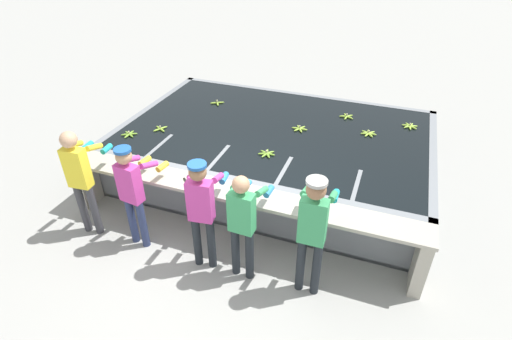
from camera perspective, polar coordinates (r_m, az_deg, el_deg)
ground_plane at (r=5.93m, az=-4.18°, el=-11.18°), size 80.00×80.00×0.00m
wash_tank at (r=7.30m, az=2.69°, el=2.71°), size 5.34×3.52×0.90m
work_ledge at (r=5.65m, az=-3.52°, el=-4.89°), size 5.34×0.45×0.90m
worker_0 at (r=6.12m, az=-23.82°, el=-0.49°), size 0.45×0.73×1.70m
worker_1 at (r=5.67m, az=-17.25°, el=-2.48°), size 0.46×0.73×1.60m
worker_2 at (r=5.11m, az=-7.75°, el=-5.06°), size 0.47×0.74×1.65m
worker_3 at (r=4.96m, az=-1.88°, el=-6.94°), size 0.42×0.71×1.58m
worker_4 at (r=4.73m, az=8.13°, el=-7.93°), size 0.41×0.72×1.72m
banana_bunch_floating_0 at (r=8.10m, az=-5.55°, el=9.55°), size 0.26×0.26×0.08m
banana_bunch_floating_1 at (r=7.67m, az=12.83°, el=7.46°), size 0.28×0.27×0.08m
banana_bunch_floating_2 at (r=7.15m, az=15.77°, el=5.06°), size 0.28×0.28×0.08m
banana_bunch_floating_3 at (r=7.24m, az=-13.52°, el=5.75°), size 0.26×0.26×0.08m
banana_bunch_floating_4 at (r=7.08m, az=6.24°, el=5.89°), size 0.28×0.26×0.08m
banana_bunch_floating_5 at (r=7.64m, az=21.12°, el=5.86°), size 0.28×0.28×0.08m
banana_bunch_floating_6 at (r=7.19m, az=-17.67°, el=4.89°), size 0.26×0.28×0.08m
banana_bunch_floating_7 at (r=6.29m, az=1.54°, el=2.37°), size 0.28×0.28×0.08m
knife_0 at (r=5.28m, az=7.84°, el=-4.82°), size 0.34×0.12×0.02m
knife_1 at (r=5.71m, az=-9.88°, el=-1.77°), size 0.28×0.26×0.02m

